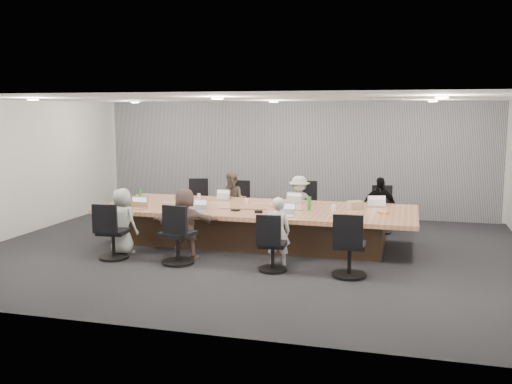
% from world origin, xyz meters
% --- Properties ---
extents(floor, '(10.00, 8.00, 0.00)m').
position_xyz_m(floor, '(0.00, 0.00, 0.00)').
color(floor, black).
rests_on(floor, ground).
extents(ceiling, '(10.00, 8.00, 0.00)m').
position_xyz_m(ceiling, '(0.00, 0.00, 2.80)').
color(ceiling, white).
rests_on(ceiling, wall_back).
extents(wall_back, '(10.00, 0.00, 2.80)m').
position_xyz_m(wall_back, '(0.00, 4.00, 1.40)').
color(wall_back, beige).
rests_on(wall_back, ground).
extents(wall_front, '(10.00, 0.00, 2.80)m').
position_xyz_m(wall_front, '(0.00, -4.00, 1.40)').
color(wall_front, beige).
rests_on(wall_front, ground).
extents(wall_left, '(0.00, 8.00, 2.80)m').
position_xyz_m(wall_left, '(-5.00, 0.00, 1.40)').
color(wall_left, beige).
rests_on(wall_left, ground).
extents(curtain, '(9.80, 0.04, 2.80)m').
position_xyz_m(curtain, '(0.00, 3.92, 1.40)').
color(curtain, gray).
rests_on(curtain, ground).
extents(conference_table, '(6.00, 2.20, 0.74)m').
position_xyz_m(conference_table, '(0.00, 0.50, 0.40)').
color(conference_table, '#3E291A').
rests_on(conference_table, ground).
extents(chair_0, '(0.70, 0.70, 0.83)m').
position_xyz_m(chair_0, '(-2.00, 2.20, 0.41)').
color(chair_0, black).
rests_on(chair_0, ground).
extents(chair_1, '(0.56, 0.56, 0.81)m').
position_xyz_m(chair_1, '(-0.92, 2.20, 0.40)').
color(chair_1, black).
rests_on(chair_1, ground).
extents(chair_2, '(0.71, 0.71, 0.88)m').
position_xyz_m(chair_2, '(0.56, 2.20, 0.44)').
color(chair_2, black).
rests_on(chair_2, ground).
extents(chair_3, '(0.59, 0.59, 0.80)m').
position_xyz_m(chair_3, '(2.24, 2.20, 0.40)').
color(chair_3, black).
rests_on(chair_3, ground).
extents(chair_4, '(0.61, 0.61, 0.81)m').
position_xyz_m(chair_4, '(-2.16, -1.20, 0.40)').
color(chair_4, black).
rests_on(chair_4, ground).
extents(chair_5, '(0.70, 0.70, 0.87)m').
position_xyz_m(chair_5, '(-0.95, -1.20, 0.44)').
color(chair_5, black).
rests_on(chair_5, ground).
extents(chair_6, '(0.53, 0.53, 0.73)m').
position_xyz_m(chair_6, '(0.72, -1.20, 0.37)').
color(chair_6, black).
rests_on(chair_6, ground).
extents(chair_7, '(0.60, 0.60, 0.85)m').
position_xyz_m(chair_7, '(1.95, -1.20, 0.43)').
color(chair_7, black).
rests_on(chair_7, ground).
extents(person_1, '(0.65, 0.54, 1.24)m').
position_xyz_m(person_1, '(-0.92, 1.85, 0.62)').
color(person_1, brown).
rests_on(person_1, ground).
extents(laptop_1, '(0.29, 0.21, 0.02)m').
position_xyz_m(laptop_1, '(-0.92, 1.30, 0.75)').
color(laptop_1, '#B2B2B7').
rests_on(laptop_1, conference_table).
extents(person_2, '(0.79, 0.46, 1.21)m').
position_xyz_m(person_2, '(0.56, 1.85, 0.61)').
color(person_2, '#9DA99F').
rests_on(person_2, ground).
extents(laptop_2, '(0.36, 0.28, 0.02)m').
position_xyz_m(laptop_2, '(0.56, 1.30, 0.75)').
color(laptop_2, '#B2B2B7').
rests_on(laptop_2, conference_table).
extents(person_3, '(0.76, 0.40, 1.24)m').
position_xyz_m(person_3, '(2.24, 1.85, 0.62)').
color(person_3, black).
rests_on(person_3, ground).
extents(laptop_3, '(0.36, 0.27, 0.02)m').
position_xyz_m(laptop_3, '(2.24, 1.30, 0.75)').
color(laptop_3, '#B2B2B7').
rests_on(laptop_3, conference_table).
extents(person_4, '(0.67, 0.52, 1.21)m').
position_xyz_m(person_4, '(-2.16, -0.85, 0.60)').
color(person_4, '#9AA29B').
rests_on(person_4, ground).
extents(laptop_4, '(0.35, 0.25, 0.02)m').
position_xyz_m(laptop_4, '(-2.16, -0.30, 0.75)').
color(laptop_4, '#8C6647').
rests_on(laptop_4, conference_table).
extents(person_5, '(1.23, 0.64, 1.27)m').
position_xyz_m(person_5, '(-0.95, -0.85, 0.63)').
color(person_5, brown).
rests_on(person_5, ground).
extents(laptop_5, '(0.32, 0.22, 0.02)m').
position_xyz_m(laptop_5, '(-0.95, -0.30, 0.75)').
color(laptop_5, '#B2B2B7').
rests_on(laptop_5, conference_table).
extents(person_6, '(0.48, 0.37, 1.17)m').
position_xyz_m(person_6, '(0.72, -0.85, 0.58)').
color(person_6, silver).
rests_on(person_6, ground).
extents(laptop_6, '(0.32, 0.23, 0.02)m').
position_xyz_m(laptop_6, '(0.72, -0.30, 0.75)').
color(laptop_6, '#B2B2B7').
rests_on(laptop_6, conference_table).
extents(bottle_green_left, '(0.09, 0.09, 0.24)m').
position_xyz_m(bottle_green_left, '(-2.65, 0.83, 0.86)').
color(bottle_green_left, '#2D822C').
rests_on(bottle_green_left, conference_table).
extents(bottle_green_right, '(0.07, 0.07, 0.26)m').
position_xyz_m(bottle_green_right, '(1.03, 0.41, 0.87)').
color(bottle_green_right, '#2D822C').
rests_on(bottle_green_right, conference_table).
extents(bottle_clear, '(0.07, 0.07, 0.22)m').
position_xyz_m(bottle_clear, '(-1.21, 0.53, 0.85)').
color(bottle_clear, silver).
rests_on(bottle_clear, conference_table).
extents(cup_white_far, '(0.08, 0.08, 0.10)m').
position_xyz_m(cup_white_far, '(-0.34, 0.90, 0.79)').
color(cup_white_far, white).
rests_on(cup_white_far, conference_table).
extents(cup_white_near, '(0.10, 0.10, 0.11)m').
position_xyz_m(cup_white_near, '(1.47, 0.53, 0.79)').
color(cup_white_near, white).
rests_on(cup_white_near, conference_table).
extents(mug_brown, '(0.10, 0.10, 0.10)m').
position_xyz_m(mug_brown, '(-2.65, 0.40, 0.79)').
color(mug_brown, brown).
rests_on(mug_brown, conference_table).
extents(mic_left, '(0.16, 0.11, 0.03)m').
position_xyz_m(mic_left, '(-0.29, -0.00, 0.76)').
color(mic_left, black).
rests_on(mic_left, conference_table).
extents(mic_right, '(0.16, 0.13, 0.03)m').
position_xyz_m(mic_right, '(0.40, 0.75, 0.75)').
color(mic_right, black).
rests_on(mic_right, conference_table).
extents(stapler, '(0.15, 0.05, 0.05)m').
position_xyz_m(stapler, '(0.19, -0.12, 0.77)').
color(stapler, black).
rests_on(stapler, conference_table).
extents(canvas_bag, '(0.33, 0.32, 0.15)m').
position_xyz_m(canvas_bag, '(1.84, 0.77, 0.82)').
color(canvas_bag, tan).
rests_on(canvas_bag, conference_table).
extents(snack_packet, '(0.21, 0.18, 0.04)m').
position_xyz_m(snack_packet, '(2.38, 0.41, 0.76)').
color(snack_packet, orange).
rests_on(snack_packet, conference_table).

